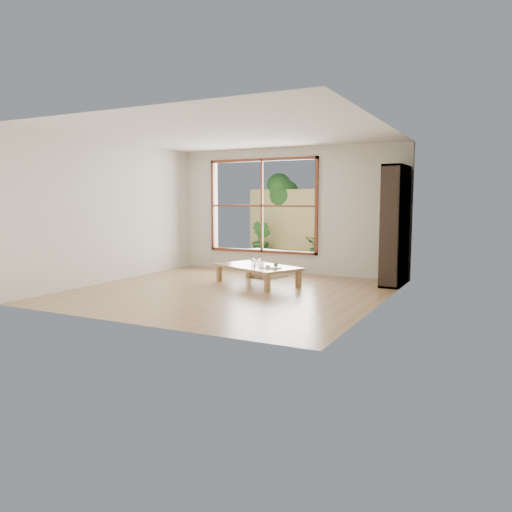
{
  "coord_description": "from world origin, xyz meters",
  "views": [
    {
      "loc": [
        4.14,
        -7.16,
        1.51
      ],
      "look_at": [
        0.21,
        0.55,
        0.55
      ],
      "focal_mm": 35.0,
      "sensor_mm": 36.0,
      "label": 1
    }
  ],
  "objects_px": {
    "low_table": "(257,268)",
    "food_tray": "(272,267)",
    "bookshelf": "(395,226)",
    "garden_bench": "(269,253)"
  },
  "relations": [
    {
      "from": "low_table",
      "to": "food_tray",
      "type": "distance_m",
      "value": 0.43
    },
    {
      "from": "bookshelf",
      "to": "garden_bench",
      "type": "distance_m",
      "value": 3.45
    },
    {
      "from": "food_tray",
      "to": "bookshelf",
      "type": "bearing_deg",
      "value": 50.58
    },
    {
      "from": "garden_bench",
      "to": "food_tray",
      "type": "bearing_deg",
      "value": -44.45
    },
    {
      "from": "food_tray",
      "to": "garden_bench",
      "type": "height_order",
      "value": "food_tray"
    },
    {
      "from": "low_table",
      "to": "bookshelf",
      "type": "relative_size",
      "value": 0.83
    },
    {
      "from": "bookshelf",
      "to": "low_table",
      "type": "bearing_deg",
      "value": -154.27
    },
    {
      "from": "bookshelf",
      "to": "food_tray",
      "type": "height_order",
      "value": "bookshelf"
    },
    {
      "from": "bookshelf",
      "to": "food_tray",
      "type": "relative_size",
      "value": 6.07
    },
    {
      "from": "low_table",
      "to": "garden_bench",
      "type": "bearing_deg",
      "value": 134.85
    }
  ]
}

